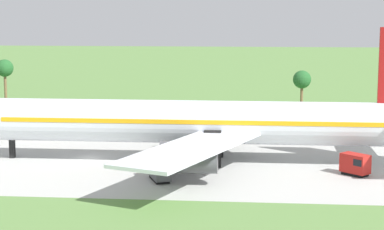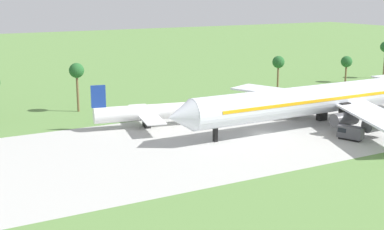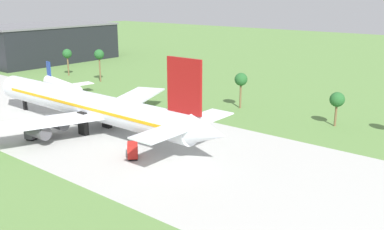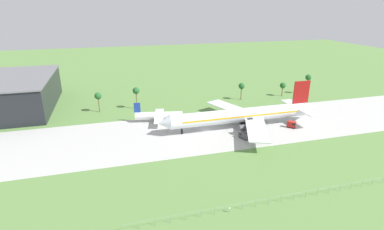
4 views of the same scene
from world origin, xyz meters
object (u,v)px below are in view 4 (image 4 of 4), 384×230
(regional_aircraft, at_px, (159,115))
(no_stopping_sign, at_px, (229,209))
(jet_airliner, at_px, (244,115))
(baggage_tug, at_px, (244,135))
(terminal_building, at_px, (17,93))
(fuel_truck, at_px, (292,124))

(regional_aircraft, bearing_deg, no_stopping_sign, -84.42)
(jet_airliner, xyz_separation_m, no_stopping_sign, (-29.03, -54.31, -4.82))
(baggage_tug, bearing_deg, terminal_building, 145.75)
(fuel_truck, bearing_deg, jet_airliner, 162.55)
(no_stopping_sign, height_order, terminal_building, terminal_building)
(regional_aircraft, relative_size, baggage_tug, 4.26)
(regional_aircraft, bearing_deg, jet_airliner, -25.36)
(baggage_tug, height_order, no_stopping_sign, baggage_tug)
(jet_airliner, xyz_separation_m, baggage_tug, (-5.01, -11.63, -4.40))
(jet_airliner, xyz_separation_m, regional_aircraft, (-36.01, 17.07, -2.68))
(regional_aircraft, height_order, no_stopping_sign, regional_aircraft)
(no_stopping_sign, bearing_deg, jet_airliner, 61.87)
(jet_airliner, distance_m, no_stopping_sign, 61.77)
(baggage_tug, distance_m, no_stopping_sign, 48.97)
(fuel_truck, bearing_deg, regional_aircraft, 157.46)
(regional_aircraft, distance_m, no_stopping_sign, 71.75)
(fuel_truck, relative_size, no_stopping_sign, 2.46)
(jet_airliner, distance_m, regional_aircraft, 39.94)
(fuel_truck, distance_m, no_stopping_sign, 69.16)
(regional_aircraft, relative_size, no_stopping_sign, 13.52)
(jet_airliner, bearing_deg, fuel_truck, -17.45)
(no_stopping_sign, bearing_deg, fuel_truck, 43.60)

